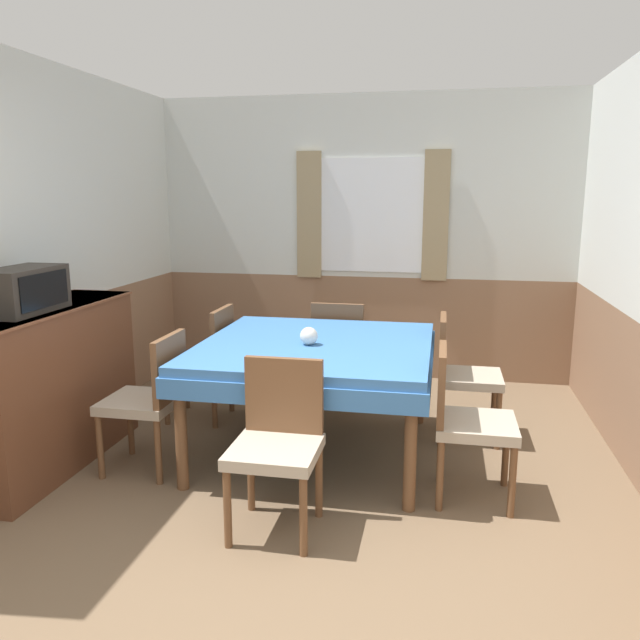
% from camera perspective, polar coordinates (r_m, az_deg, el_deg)
% --- Properties ---
extents(ground_plane, '(16.00, 16.00, 0.00)m').
position_cam_1_polar(ground_plane, '(2.81, -7.30, -26.24)').
color(ground_plane, brown).
extents(wall_back, '(4.23, 0.09, 2.60)m').
position_cam_1_polar(wall_back, '(5.87, 3.98, 7.49)').
color(wall_back, silver).
rests_on(wall_back, ground_plane).
extents(wall_left, '(0.05, 4.09, 2.60)m').
position_cam_1_polar(wall_left, '(4.78, -23.05, 5.60)').
color(wall_left, silver).
rests_on(wall_left, ground_plane).
extents(dining_table, '(1.52, 1.56, 0.76)m').
position_cam_1_polar(dining_table, '(4.11, -0.38, -3.42)').
color(dining_table, '#386BA8').
rests_on(dining_table, ground_plane).
extents(chair_right_near, '(0.44, 0.44, 0.87)m').
position_cam_1_polar(chair_right_near, '(3.64, 13.10, -8.60)').
color(chair_right_near, brown).
rests_on(chair_right_near, ground_plane).
extents(chair_left_near, '(0.44, 0.44, 0.87)m').
position_cam_1_polar(chair_left_near, '(4.03, -15.22, -6.71)').
color(chair_left_near, brown).
rests_on(chair_left_near, ground_plane).
extents(chair_head_near, '(0.44, 0.44, 0.87)m').
position_cam_1_polar(chair_head_near, '(3.26, -3.88, -10.72)').
color(chair_head_near, brown).
rests_on(chair_head_near, ground_plane).
extents(chair_head_window, '(0.44, 0.44, 0.87)m').
position_cam_1_polar(chair_head_window, '(5.08, 1.83, -2.56)').
color(chair_head_window, brown).
rests_on(chair_head_window, ground_plane).
extents(chair_left_far, '(0.44, 0.44, 0.87)m').
position_cam_1_polar(chair_left_far, '(4.85, -10.35, -3.42)').
color(chair_left_far, brown).
rests_on(chair_left_far, ground_plane).
extents(chair_right_far, '(0.44, 0.44, 0.87)m').
position_cam_1_polar(chair_right_far, '(4.53, 12.75, -4.59)').
color(chair_right_far, brown).
rests_on(chair_right_far, ground_plane).
extents(sideboard, '(0.46, 1.43, 1.03)m').
position_cam_1_polar(sideboard, '(4.31, -23.60, -5.58)').
color(sideboard, brown).
rests_on(sideboard, ground_plane).
extents(tv, '(0.29, 0.53, 0.26)m').
position_cam_1_polar(tv, '(4.04, -25.52, 2.47)').
color(tv, '#2D2823').
rests_on(tv, sideboard).
extents(vase, '(0.12, 0.12, 0.12)m').
position_cam_1_polar(vase, '(4.00, -1.02, -1.47)').
color(vase, silver).
rests_on(vase, dining_table).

